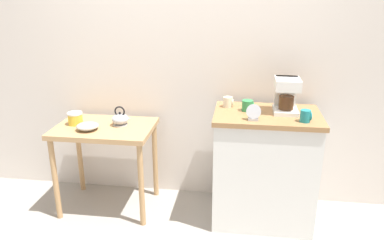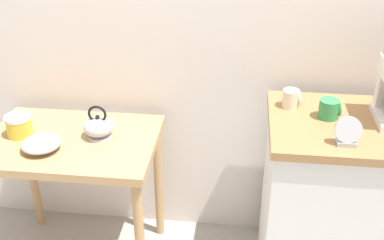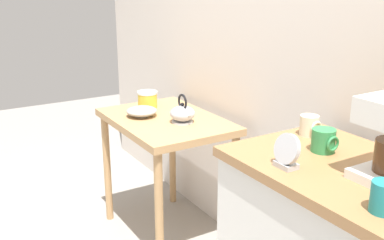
{
  "view_description": "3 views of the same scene",
  "coord_description": "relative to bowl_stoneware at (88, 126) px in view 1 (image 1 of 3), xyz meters",
  "views": [
    {
      "loc": [
        0.48,
        -2.68,
        1.78
      ],
      "look_at": [
        0.12,
        -0.04,
        0.85
      ],
      "focal_mm": 35.05,
      "sensor_mm": 36.0,
      "label": 1
    },
    {
      "loc": [
        0.16,
        -1.76,
        1.88
      ],
      "look_at": [
        -0.05,
        0.01,
        0.89
      ],
      "focal_mm": 44.45,
      "sensor_mm": 36.0,
      "label": 2
    },
    {
      "loc": [
        1.6,
        -1.13,
        1.51
      ],
      "look_at": [
        -0.19,
        -0.05,
        0.85
      ],
      "focal_mm": 43.27,
      "sensor_mm": 36.0,
      "label": 3
    }
  ],
  "objects": [
    {
      "name": "coffee_maker",
      "position": [
        1.52,
        0.15,
        0.28
      ],
      "size": [
        0.18,
        0.22,
        0.26
      ],
      "color": "white",
      "rests_on": "kitchen_counter"
    },
    {
      "name": "teakettle",
      "position": [
        0.22,
        0.14,
        0.02
      ],
      "size": [
        0.17,
        0.14,
        0.16
      ],
      "color": "#B2B5BA",
      "rests_on": "wooden_table"
    },
    {
      "name": "mug_tall_green",
      "position": [
        1.24,
        0.13,
        0.18
      ],
      "size": [
        0.09,
        0.08,
        0.08
      ],
      "color": "#338C4C",
      "rests_on": "kitchen_counter"
    },
    {
      "name": "mug_small_cream",
      "position": [
        1.09,
        0.21,
        0.18
      ],
      "size": [
        0.08,
        0.07,
        0.08
      ],
      "color": "beige",
      "rests_on": "kitchen_counter"
    },
    {
      "name": "canister_enamel",
      "position": [
        -0.15,
        0.11,
        0.02
      ],
      "size": [
        0.12,
        0.12,
        0.1
      ],
      "color": "gold",
      "rests_on": "wooden_table"
    },
    {
      "name": "bowl_stoneware",
      "position": [
        0.0,
        0.0,
        0.0
      ],
      "size": [
        0.18,
        0.18,
        0.06
      ],
      "color": "#9E998C",
      "rests_on": "wooden_table"
    },
    {
      "name": "mug_dark_teal",
      "position": [
        1.64,
        -0.07,
        0.18
      ],
      "size": [
        0.08,
        0.07,
        0.09
      ],
      "color": "teal",
      "rests_on": "kitchen_counter"
    },
    {
      "name": "wooden_table",
      "position": [
        0.1,
        0.1,
        -0.14
      ],
      "size": [
        0.79,
        0.55,
        0.74
      ],
      "color": "tan",
      "rests_on": "ground_plane"
    },
    {
      "name": "table_clock",
      "position": [
        1.28,
        -0.08,
        0.19
      ],
      "size": [
        0.1,
        0.05,
        0.12
      ],
      "color": "#B2B5BA",
      "rests_on": "kitchen_counter"
    },
    {
      "name": "ground_plane",
      "position": [
        0.71,
        0.07,
        -0.77
      ],
      "size": [
        8.0,
        8.0,
        0.0
      ],
      "primitive_type": "plane",
      "color": "gray"
    },
    {
      "name": "kitchen_counter",
      "position": [
        1.39,
        0.1,
        -0.31
      ],
      "size": [
        0.79,
        0.55,
        0.91
      ],
      "color": "white",
      "rests_on": "ground_plane"
    },
    {
      "name": "back_wall",
      "position": [
        0.81,
        0.49,
        0.63
      ],
      "size": [
        4.4,
        0.1,
        2.8
      ],
      "primitive_type": "cube",
      "color": "silver",
      "rests_on": "ground_plane"
    }
  ]
}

